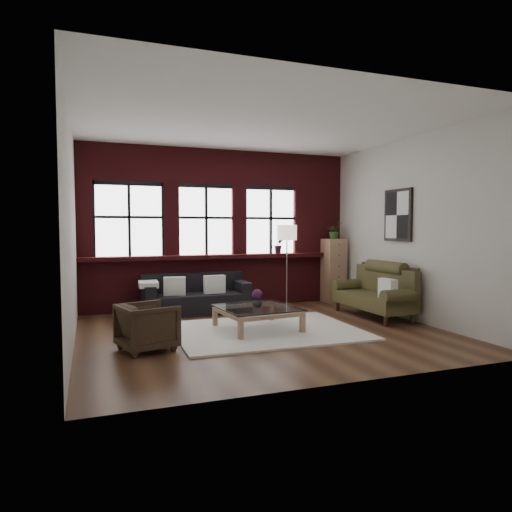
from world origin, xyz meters
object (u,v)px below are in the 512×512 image
object	(u,v)px
armchair	(147,327)
drawer_chest	(334,271)
dark_sofa	(196,294)
vintage_settee	(373,291)
coffee_table	(257,319)
vase	(257,302)
floor_lamp	(287,263)

from	to	relation	value
armchair	drawer_chest	bearing A→B (deg)	-74.76
dark_sofa	vintage_settee	bearing A→B (deg)	-26.59
coffee_table	drawer_chest	distance (m)	3.26
vase	drawer_chest	bearing A→B (deg)	38.65
drawer_chest	armchair	bearing A→B (deg)	-148.70
vintage_settee	drawer_chest	size ratio (longest dim) A/B	1.29
dark_sofa	drawer_chest	distance (m)	3.12
dark_sofa	vase	bearing A→B (deg)	-72.00
armchair	drawer_chest	distance (m)	5.03
coffee_table	floor_lamp	xyz separation A→B (m)	(1.27, 1.73, 0.73)
coffee_table	drawer_chest	world-z (taller)	drawer_chest
vintage_settee	vase	size ratio (longest dim) A/B	10.51
dark_sofa	vase	size ratio (longest dim) A/B	11.70
armchair	floor_lamp	xyz separation A→B (m)	(3.04, 2.32, 0.60)
dark_sofa	vase	xyz separation A→B (m)	(0.58, -1.78, 0.10)
coffee_table	drawer_chest	bearing A→B (deg)	38.65
coffee_table	drawer_chest	size ratio (longest dim) A/B	0.83
vintage_settee	coffee_table	xyz separation A→B (m)	(-2.35, -0.31, -0.29)
dark_sofa	floor_lamp	bearing A→B (deg)	-1.68
coffee_table	vase	bearing A→B (deg)	-116.57
dark_sofa	coffee_table	size ratio (longest dim) A/B	1.72
vase	floor_lamp	distance (m)	2.19
coffee_table	dark_sofa	bearing A→B (deg)	108.00
vintage_settee	drawer_chest	world-z (taller)	drawer_chest
coffee_table	floor_lamp	size ratio (longest dim) A/B	0.63
vintage_settee	drawer_chest	bearing A→B (deg)	84.58
armchair	vase	xyz separation A→B (m)	(1.77, 0.59, 0.14)
dark_sofa	armchair	size ratio (longest dim) A/B	2.87
drawer_chest	vase	bearing A→B (deg)	-141.35
vintage_settee	floor_lamp	distance (m)	1.83
vintage_settee	armchair	bearing A→B (deg)	-167.60
dark_sofa	drawer_chest	xyz separation A→B (m)	(3.09, 0.23, 0.33)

